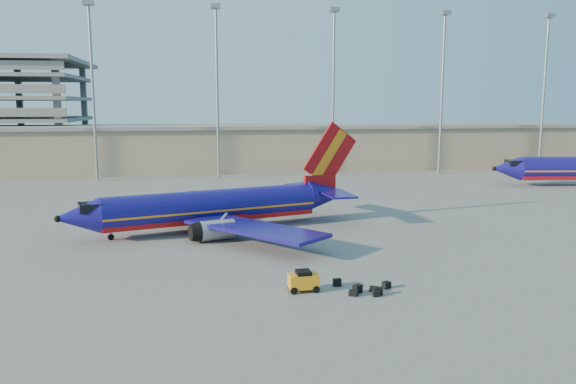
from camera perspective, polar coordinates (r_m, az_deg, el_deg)
The scene contains 6 objects.
ground at distance 52.34m, azimuth 0.61°, elevation -4.84°, with size 220.00×220.00×0.00m, color slate.
terminal_building at distance 110.00m, azimuth 0.51°, elevation 4.67°, with size 122.00×16.00×8.50m.
light_mast_row at distance 97.20m, azimuth -1.21°, elevation 11.92°, with size 101.60×1.60×28.65m.
aircraft_main at distance 56.57m, azimuth -7.04°, elevation -1.53°, with size 30.43×28.83×10.58m.
baggage_tug at distance 38.07m, azimuth 1.58°, elevation -8.97°, with size 2.04×1.28×1.44m.
luggage_pile at distance 38.43m, azimuth 7.83°, elevation -9.69°, with size 3.83×2.84×0.54m.
Camera 1 is at (-8.84, -50.08, 12.42)m, focal length 35.00 mm.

